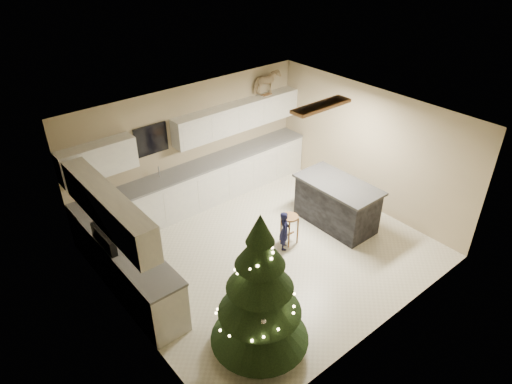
% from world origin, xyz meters
% --- Properties ---
extents(ground_plane, '(5.50, 5.50, 0.00)m').
position_xyz_m(ground_plane, '(0.00, 0.00, 0.00)').
color(ground_plane, beige).
extents(room_shell, '(5.52, 5.02, 2.61)m').
position_xyz_m(room_shell, '(0.02, 0.00, 1.75)').
color(room_shell, tan).
rests_on(room_shell, ground_plane).
extents(cabinetry, '(5.50, 3.20, 2.00)m').
position_xyz_m(cabinetry, '(-0.91, 1.65, 0.76)').
color(cabinetry, silver).
rests_on(cabinetry, ground_plane).
extents(island, '(0.90, 1.70, 0.95)m').
position_xyz_m(island, '(1.66, -0.19, 0.48)').
color(island, black).
rests_on(island, ground_plane).
extents(bar_stool, '(0.32, 0.32, 0.61)m').
position_xyz_m(bar_stool, '(0.50, -0.05, 0.46)').
color(bar_stool, brown).
rests_on(bar_stool, ground_plane).
extents(christmas_tree, '(1.48, 1.43, 2.37)m').
position_xyz_m(christmas_tree, '(-1.56, -1.60, 0.97)').
color(christmas_tree, '#3F2816').
rests_on(christmas_tree, ground_plane).
extents(toddler, '(0.34, 0.35, 0.81)m').
position_xyz_m(toddler, '(0.31, -0.12, 0.40)').
color(toddler, black).
rests_on(toddler, ground_plane).
extents(rocking_horse, '(0.63, 0.30, 0.55)m').
position_xyz_m(rocking_horse, '(1.95, 2.33, 2.28)').
color(rocking_horse, brown).
rests_on(rocking_horse, cabinetry).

